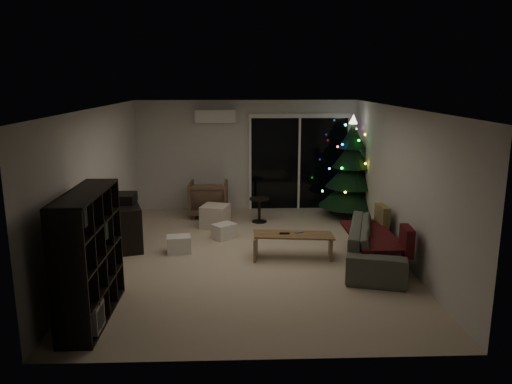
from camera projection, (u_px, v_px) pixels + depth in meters
room at (272, 180)px, 9.77m from camera, size 6.50×7.51×2.60m
bookshelf at (73, 256)px, 6.13m from camera, size 0.98×1.67×1.63m
media_cabinet at (125, 224)px, 9.00m from camera, size 0.83×1.35×0.79m
stereo at (124, 198)px, 8.89m from camera, size 0.40×0.47×0.17m
armchair at (209, 198)px, 10.98m from camera, size 0.83×0.86×0.77m
ottoman at (215, 216)px, 10.13m from camera, size 0.63×0.63×0.46m
cardboard_box_a at (179, 244)px, 8.67m from camera, size 0.45×0.37×0.29m
cardboard_box_b at (224, 231)px, 9.43m from camera, size 0.51×0.49×0.28m
side_table at (259, 210)px, 10.50m from camera, size 0.48×0.48×0.52m
floor_lamp at (221, 173)px, 11.62m from camera, size 0.26×0.26×1.64m
sofa at (377, 244)px, 8.11m from camera, size 1.45×2.39×0.65m
sofa_throw at (372, 236)px, 8.07m from camera, size 0.70×1.61×0.05m
cushion_a at (382, 218)px, 8.69m from camera, size 0.17×0.44×0.43m
cushion_b at (407, 241)px, 7.43m from camera, size 0.16×0.44×0.43m
coffee_table at (293, 246)px, 8.39m from camera, size 1.37×0.61×0.42m
remote_a at (284, 233)px, 8.33m from camera, size 0.17×0.05×0.02m
remote_b at (299, 232)px, 8.39m from camera, size 0.16×0.09×0.02m
christmas_tree at (351, 167)px, 10.73m from camera, size 1.80×1.80×2.22m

